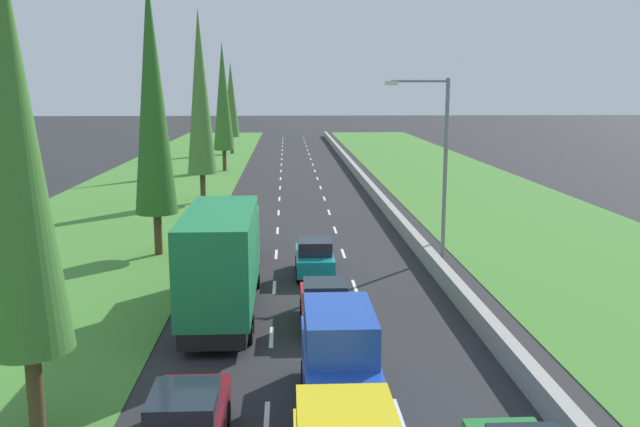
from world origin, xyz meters
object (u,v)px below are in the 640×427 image
object	(u,v)px
blue_van_centre_lane	(339,358)
poplar_tree_second	(152,97)
teal_hatchback_centre_lane	(315,258)
poplar_tree_fourth	(223,97)
maroon_sedan_left_lane	(186,423)
red_hatchback_centre_lane	(325,304)
maroon_sedan_left_lane_fourth	(239,244)
poplar_tree_third	(200,93)
poplar_tree_nearest	(16,153)
poplar_tree_fifth	(231,100)
street_light_mast	(439,155)
green_box_truck_left_lane	(223,259)

from	to	relation	value
blue_van_centre_lane	poplar_tree_second	xyz separation A→B (m)	(-8.01, 17.57, 6.69)
blue_van_centre_lane	teal_hatchback_centre_lane	xyz separation A→B (m)	(-0.10, 13.23, -0.56)
teal_hatchback_centre_lane	poplar_tree_fourth	xyz separation A→B (m)	(-7.65, 40.41, 6.76)
maroon_sedan_left_lane	red_hatchback_centre_lane	distance (m)	9.54
poplar_tree_fourth	maroon_sedan_left_lane_fourth	bearing A→B (deg)	-83.91
red_hatchback_centre_lane	maroon_sedan_left_lane_fourth	world-z (taller)	red_hatchback_centre_lane
maroon_sedan_left_lane	poplar_tree_third	distance (m)	37.34
maroon_sedan_left_lane_fourth	poplar_tree_fourth	xyz separation A→B (m)	(-3.98, 37.29, 6.78)
maroon_sedan_left_lane	teal_hatchback_centre_lane	bearing A→B (deg)	76.78
poplar_tree_second	red_hatchback_centre_lane	bearing A→B (deg)	-54.42
poplar_tree_third	poplar_tree_nearest	bearing A→B (deg)	-90.03
poplar_tree_fourth	poplar_tree_fifth	size ratio (longest dim) A/B	1.11
red_hatchback_centre_lane	street_light_mast	distance (m)	12.56
green_box_truck_left_lane	street_light_mast	world-z (taller)	street_light_mast
maroon_sedan_left_lane_fourth	poplar_tree_nearest	bearing A→B (deg)	-102.63
maroon_sedan_left_lane	poplar_tree_third	xyz separation A→B (m)	(-3.88, 36.41, 7.34)
blue_van_centre_lane	poplar_tree_nearest	bearing A→B (deg)	-172.32
red_hatchback_centre_lane	street_light_mast	bearing A→B (deg)	57.89
poplar_tree_nearest	blue_van_centre_lane	bearing A→B (deg)	7.68
poplar_tree_nearest	maroon_sedan_left_lane_fourth	bearing A→B (deg)	77.37
poplar_tree_nearest	poplar_tree_third	distance (m)	35.09
poplar_tree_third	maroon_sedan_left_lane_fourth	bearing A→B (deg)	-77.65
poplar_tree_second	poplar_tree_third	distance (m)	16.48
poplar_tree_fifth	street_light_mast	size ratio (longest dim) A/B	1.31
maroon_sedan_left_lane_fourth	poplar_tree_fourth	bearing A→B (deg)	96.09
maroon_sedan_left_lane	green_box_truck_left_lane	world-z (taller)	green_box_truck_left_lane
red_hatchback_centre_lane	poplar_tree_second	bearing A→B (deg)	125.58
red_hatchback_centre_lane	maroon_sedan_left_lane_fourth	size ratio (longest dim) A/B	0.87
teal_hatchback_centre_lane	poplar_tree_fourth	size ratio (longest dim) A/B	0.30
teal_hatchback_centre_lane	poplar_tree_nearest	distance (m)	17.30
maroon_sedan_left_lane	street_light_mast	distance (m)	21.69
maroon_sedan_left_lane	street_light_mast	xyz separation A→B (m)	(10.00, 18.73, 4.42)
red_hatchback_centre_lane	poplar_tree_nearest	xyz separation A→B (m)	(-7.65, -7.44, 6.19)
teal_hatchback_centre_lane	poplar_tree_nearest	xyz separation A→B (m)	(-7.57, -14.27, 6.19)
maroon_sedan_left_lane	poplar_tree_fifth	distance (m)	75.33
maroon_sedan_left_lane_fourth	poplar_tree_fourth	distance (m)	38.11
red_hatchback_centre_lane	poplar_tree_fourth	world-z (taller)	poplar_tree_fourth
poplar_tree_fourth	teal_hatchback_centre_lane	bearing A→B (deg)	-79.28
maroon_sedan_left_lane_fourth	poplar_tree_third	world-z (taller)	poplar_tree_third
teal_hatchback_centre_lane	poplar_tree_third	distance (m)	23.31
green_box_truck_left_lane	poplar_tree_fourth	bearing A→B (deg)	94.96
maroon_sedan_left_lane	poplar_tree_second	size ratio (longest dim) A/B	0.32
poplar_tree_fourth	poplar_tree_fifth	world-z (taller)	poplar_tree_fourth
green_box_truck_left_lane	maroon_sedan_left_lane_fourth	bearing A→B (deg)	89.99
poplar_tree_fifth	poplar_tree_nearest	bearing A→B (deg)	-89.41
blue_van_centre_lane	maroon_sedan_left_lane	bearing A→B (deg)	-147.88
green_box_truck_left_lane	poplar_tree_nearest	xyz separation A→B (m)	(-3.89, -8.84, 4.85)
poplar_tree_second	poplar_tree_fourth	bearing A→B (deg)	89.60
green_box_truck_left_lane	poplar_tree_second	size ratio (longest dim) A/B	0.67
poplar_tree_third	teal_hatchback_centre_lane	bearing A→B (deg)	-70.06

